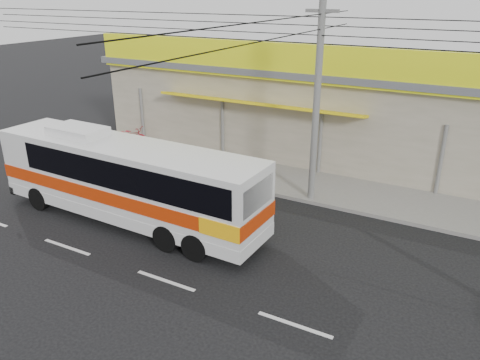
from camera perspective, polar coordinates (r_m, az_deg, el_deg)
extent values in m
plane|color=black|center=(15.69, -3.49, -7.65)|extent=(120.00, 120.00, 0.00)
cube|color=slate|center=(20.46, 5.38, -0.08)|extent=(30.00, 3.20, 0.15)
cube|color=gray|center=(24.87, 10.77, 8.57)|extent=(22.00, 8.00, 4.20)
cube|color=#56595D|center=(24.46, 11.15, 13.69)|extent=(22.60, 8.60, 0.30)
cube|color=#F2FD16|center=(20.53, 7.58, 13.90)|extent=(22.00, 0.24, 1.60)
cube|color=#B0090D|center=(21.30, 2.38, 14.36)|extent=(9.00, 0.10, 1.20)
cube|color=#157730|center=(19.17, 26.28, 11.27)|extent=(2.40, 0.10, 1.10)
cube|color=#B0090D|center=(25.16, -12.58, 15.08)|extent=(3.00, 0.10, 1.10)
cube|color=yellow|center=(21.51, 2.12, 9.29)|extent=(10.00, 1.20, 0.37)
cube|color=silver|center=(16.84, -13.64, 0.15)|extent=(10.51, 2.47, 2.53)
cube|color=red|center=(16.95, -13.54, -0.81)|extent=(10.55, 2.51, 0.48)
cube|color=#FFB00D|center=(14.42, -0.21, -4.37)|extent=(1.46, 2.28, 0.52)
cube|color=black|center=(16.24, -12.24, 1.60)|extent=(8.77, 2.46, 0.96)
cube|color=black|center=(20.48, -24.36, 3.88)|extent=(0.19, 1.92, 1.31)
cube|color=silver|center=(17.92, -19.16, 5.67)|extent=(2.12, 1.28, 0.31)
cylinder|color=black|center=(19.32, -23.27, -2.07)|extent=(0.91, 0.30, 0.91)
cylinder|color=black|center=(20.42, -18.97, -0.15)|extent=(0.91, 0.30, 0.91)
cylinder|color=black|center=(14.59, -5.47, -8.15)|extent=(0.91, 0.30, 0.91)
cylinder|color=black|center=(16.02, -1.39, -5.11)|extent=(0.91, 0.30, 0.91)
imported|color=maroon|center=(25.52, -12.98, 5.34)|extent=(1.90, 0.75, 0.98)
imported|color=black|center=(25.35, -17.72, 4.87)|extent=(1.90, 0.85, 1.10)
cylinder|color=slate|center=(17.57, 9.32, 9.29)|extent=(0.26, 0.26, 7.92)
cube|color=slate|center=(17.16, 10.01, 19.65)|extent=(1.19, 0.12, 0.12)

